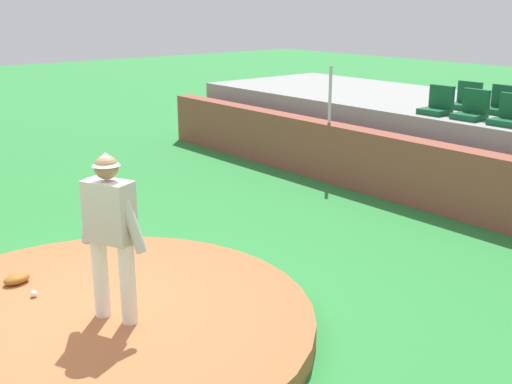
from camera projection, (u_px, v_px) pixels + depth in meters
name	position (u px, v px, depth m)	size (l,w,h in m)	color
ground_plane	(94.00, 336.00, 6.48)	(60.00, 60.00, 0.00)	#2A7E36
pitchers_mound	(93.00, 326.00, 6.45)	(4.55, 4.55, 0.23)	#A86037
pitcher	(110.00, 225.00, 6.07)	(0.76, 0.42, 1.72)	silver
baseball	(34.00, 294.00, 6.81)	(0.07, 0.07, 0.07)	white
fielding_glove	(17.00, 279.00, 7.14)	(0.30, 0.20, 0.11)	#915619
brick_barrier	(449.00, 180.00, 10.12)	(15.24, 0.40, 1.10)	brown
fence_post_left	(330.00, 95.00, 11.77)	(0.06, 0.06, 1.07)	silver
stadium_chair_0	(438.00, 105.00, 11.23)	(0.48, 0.44, 0.50)	#11512D
stadium_chair_1	(472.00, 110.00, 10.74)	(0.48, 0.44, 0.50)	#11512D
stadium_chair_2	(510.00, 115.00, 10.22)	(0.48, 0.44, 0.50)	#11512D
stadium_chair_4	(466.00, 100.00, 11.78)	(0.48, 0.44, 0.50)	#11512D
stadium_chair_5	(501.00, 105.00, 11.28)	(0.48, 0.44, 0.50)	#11512D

